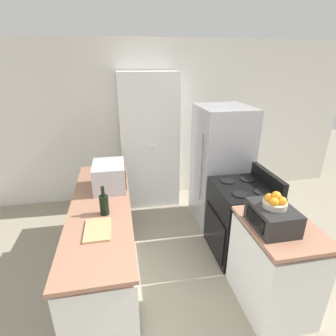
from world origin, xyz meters
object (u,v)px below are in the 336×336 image
at_px(microwave, 109,176).
at_px(stove, 240,220).
at_px(fruit_bowl, 275,201).
at_px(pantry_cabinet, 149,142).
at_px(refrigerator, 220,166).
at_px(toaster_oven, 272,217).
at_px(wine_bottle, 104,204).

bearing_deg(microwave, stove, -9.76).
bearing_deg(fruit_bowl, microwave, 143.18).
relative_size(pantry_cabinet, refrigerator, 1.24).
bearing_deg(fruit_bowl, refrigerator, 84.55).
bearing_deg(toaster_oven, fruit_bowl, 46.70).
height_order(pantry_cabinet, refrigerator, pantry_cabinet).
distance_m(microwave, fruit_bowl, 1.74).
bearing_deg(refrigerator, pantry_cabinet, 141.72).
distance_m(refrigerator, microwave, 1.64).
bearing_deg(wine_bottle, stove, 10.51).
bearing_deg(refrigerator, microwave, -161.01).
bearing_deg(microwave, wine_bottle, -94.60).
height_order(toaster_oven, fruit_bowl, fruit_bowl).
xyz_separation_m(wine_bottle, toaster_oven, (1.43, -0.49, -0.00)).
bearing_deg(pantry_cabinet, microwave, -115.72).
relative_size(microwave, wine_bottle, 1.55).
height_order(refrigerator, wine_bottle, refrigerator).
bearing_deg(toaster_oven, microwave, 143.04).
bearing_deg(microwave, fruit_bowl, -36.82).
relative_size(microwave, toaster_oven, 1.08).
distance_m(stove, toaster_oven, 0.97).
bearing_deg(toaster_oven, stove, 80.44).
relative_size(stove, wine_bottle, 3.73).
height_order(microwave, toaster_oven, microwave).
bearing_deg(toaster_oven, refrigerator, 84.46).
distance_m(pantry_cabinet, refrigerator, 1.20).
height_order(microwave, fruit_bowl, fruit_bowl).
relative_size(pantry_cabinet, microwave, 4.74).
distance_m(microwave, toaster_oven, 1.74).
height_order(pantry_cabinet, microwave, pantry_cabinet).
height_order(microwave, wine_bottle, microwave).
relative_size(pantry_cabinet, wine_bottle, 7.37).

